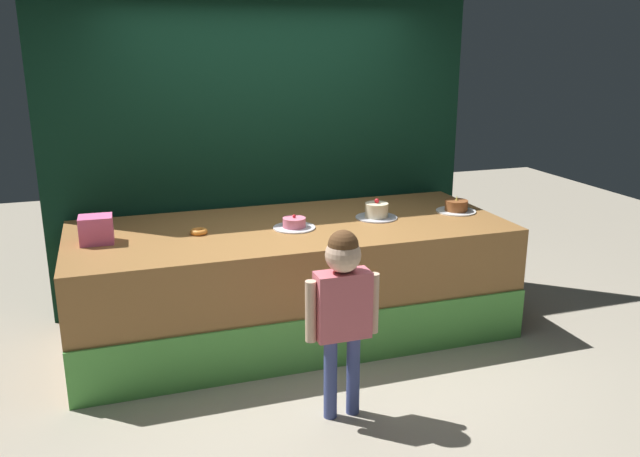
{
  "coord_description": "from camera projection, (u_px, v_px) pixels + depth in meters",
  "views": [
    {
      "loc": [
        -1.29,
        -3.88,
        2.21
      ],
      "look_at": [
        0.14,
        0.4,
        0.9
      ],
      "focal_mm": 36.37,
      "sensor_mm": 36.0,
      "label": 1
    }
  ],
  "objects": [
    {
      "name": "ground_plane",
      "position": [
        319.0,
        369.0,
        4.54
      ],
      "size": [
        12.0,
        12.0,
        0.0
      ],
      "primitive_type": "plane",
      "color": "#ADA38E"
    },
    {
      "name": "stage_platform",
      "position": [
        292.0,
        279.0,
        5.03
      ],
      "size": [
        3.29,
        1.37,
        0.87
      ],
      "color": "#9E6B38",
      "rests_on": "ground_plane"
    },
    {
      "name": "curtain_backdrop",
      "position": [
        265.0,
        138.0,
        5.47
      ],
      "size": [
        3.61,
        0.08,
        2.85
      ],
      "primitive_type": "cube",
      "color": "black",
      "rests_on": "ground_plane"
    },
    {
      "name": "child_figure",
      "position": [
        343.0,
        299.0,
        3.77
      ],
      "size": [
        0.46,
        0.21,
        1.18
      ],
      "color": "#3F4C8C",
      "rests_on": "ground_plane"
    },
    {
      "name": "pink_box",
      "position": [
        96.0,
        230.0,
        4.46
      ],
      "size": [
        0.23,
        0.19,
        0.19
      ],
      "primitive_type": "cube",
      "rotation": [
        0.0,
        0.0,
        -0.04
      ],
      "color": "pink",
      "rests_on": "stage_platform"
    },
    {
      "name": "donut",
      "position": [
        199.0,
        232.0,
        4.68
      ],
      "size": [
        0.13,
        0.13,
        0.04
      ],
      "primitive_type": "torus",
      "color": "orange",
      "rests_on": "stage_platform"
    },
    {
      "name": "cake_left",
      "position": [
        294.0,
        224.0,
        4.83
      ],
      "size": [
        0.32,
        0.32,
        0.11
      ],
      "color": "silver",
      "rests_on": "stage_platform"
    },
    {
      "name": "cake_center",
      "position": [
        377.0,
        212.0,
        5.1
      ],
      "size": [
        0.33,
        0.33,
        0.16
      ],
      "color": "silver",
      "rests_on": "stage_platform"
    },
    {
      "name": "cake_right",
      "position": [
        456.0,
        207.0,
        5.3
      ],
      "size": [
        0.32,
        0.32,
        0.14
      ],
      "color": "white",
      "rests_on": "stage_platform"
    }
  ]
}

